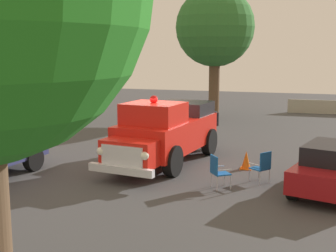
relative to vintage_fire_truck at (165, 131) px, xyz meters
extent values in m
plane|color=#424244|center=(-0.44, -0.15, -1.20)|extent=(60.00, 60.00, 0.00)
cylinder|color=black|center=(0.79, -1.64, -0.68)|extent=(0.46, 1.07, 1.04)
cylinder|color=black|center=(-1.20, -1.37, -0.68)|extent=(0.46, 1.07, 1.04)
cylinder|color=black|center=(1.26, 1.83, -0.68)|extent=(0.46, 1.07, 1.04)
cylinder|color=black|center=(-0.72, 2.10, -0.68)|extent=(0.46, 1.07, 1.04)
cube|color=red|center=(0.03, 0.23, -0.15)|extent=(2.74, 5.14, 1.10)
cube|color=red|center=(-0.35, -2.59, -0.28)|extent=(1.87, 1.13, 0.84)
cube|color=red|center=(-0.12, -0.91, 0.75)|extent=(2.11, 1.94, 0.76)
cube|color=#232328|center=(0.24, 1.77, 0.60)|extent=(2.17, 1.95, 0.60)
cube|color=silver|center=(-0.41, -3.04, -0.28)|extent=(1.44, 0.31, 0.64)
cube|color=silver|center=(-0.43, -3.14, -0.70)|extent=(2.25, 0.50, 0.24)
sphere|color=white|center=(0.36, -3.14, -0.20)|extent=(0.29, 0.29, 0.26)
sphere|color=white|center=(-1.19, -2.93, -0.20)|extent=(0.29, 0.29, 0.26)
sphere|color=red|center=(-0.12, -0.91, 1.25)|extent=(0.32, 0.32, 0.28)
cylinder|color=black|center=(5.46, -0.09, -0.86)|extent=(0.43, 0.72, 0.68)
cylinder|color=black|center=(4.68, -2.88, -0.86)|extent=(0.43, 0.72, 0.68)
cube|color=black|center=(5.78, -1.99, -0.02)|extent=(2.01, 2.25, 0.56)
cylinder|color=black|center=(-4.01, -2.40, -0.80)|extent=(0.36, 0.82, 0.80)
cube|color=navy|center=(-4.95, -2.91, -0.25)|extent=(2.17, 2.88, 1.00)
cylinder|color=#B7BABF|center=(1.18, 2.69, -0.98)|extent=(0.03, 0.03, 0.44)
cylinder|color=#B7BABF|center=(0.74, 2.76, -0.98)|extent=(0.03, 0.03, 0.44)
cylinder|color=#B7BABF|center=(1.24, 3.13, -0.98)|extent=(0.03, 0.03, 0.44)
cylinder|color=#B7BABF|center=(0.81, 3.19, -0.98)|extent=(0.03, 0.03, 0.44)
cube|color=beige|center=(0.99, 2.94, -0.74)|extent=(0.54, 0.54, 0.04)
cube|color=beige|center=(1.03, 3.18, -0.46)|extent=(0.48, 0.11, 0.56)
cube|color=#B7BABF|center=(1.23, 2.91, -0.58)|extent=(0.10, 0.44, 0.03)
cube|color=#B7BABF|center=(0.76, 2.98, -0.58)|extent=(0.10, 0.44, 0.03)
cylinder|color=#B7BABF|center=(2.60, -2.13, -0.98)|extent=(0.04, 0.04, 0.44)
cylinder|color=#B7BABF|center=(2.85, -2.49, -0.98)|extent=(0.04, 0.04, 0.44)
cylinder|color=#B7BABF|center=(2.24, -2.39, -0.98)|extent=(0.04, 0.04, 0.44)
cylinder|color=#B7BABF|center=(2.50, -2.75, -0.98)|extent=(0.04, 0.04, 0.44)
cube|color=#1959A5|center=(2.55, -2.44, -0.74)|extent=(0.67, 0.67, 0.04)
cube|color=#1959A5|center=(2.35, -2.58, -0.46)|extent=(0.31, 0.41, 0.56)
cube|color=#B7BABF|center=(2.41, -2.25, -0.58)|extent=(0.38, 0.29, 0.03)
cube|color=#B7BABF|center=(2.69, -2.63, -0.58)|extent=(0.38, 0.29, 0.03)
cylinder|color=#B7BABF|center=(3.28, -1.55, -0.98)|extent=(0.04, 0.04, 0.44)
cylinder|color=#B7BABF|center=(3.54, -1.19, -0.98)|extent=(0.04, 0.04, 0.44)
cylinder|color=#B7BABF|center=(3.64, -1.81, -0.98)|extent=(0.04, 0.04, 0.44)
cylinder|color=#B7BABF|center=(3.90, -1.45, -0.98)|extent=(0.04, 0.04, 0.44)
cube|color=#1959A5|center=(3.59, -1.50, -0.74)|extent=(0.67, 0.67, 0.04)
cube|color=#1959A5|center=(3.78, -1.64, -0.46)|extent=(0.32, 0.41, 0.56)
cube|color=#B7BABF|center=(3.45, -1.69, -0.58)|extent=(0.38, 0.29, 0.03)
cube|color=#B7BABF|center=(3.73, -1.31, -0.58)|extent=(0.38, 0.29, 0.03)
cylinder|color=#383842|center=(1.05, 2.66, -0.97)|extent=(0.15, 0.15, 0.45)
cylinder|color=#383842|center=(0.85, 2.69, -0.97)|extent=(0.15, 0.15, 0.45)
cube|color=#383842|center=(1.08, 2.82, -0.69)|extent=(0.21, 0.46, 0.13)
cube|color=#383842|center=(0.88, 2.85, -0.69)|extent=(0.21, 0.46, 0.13)
cube|color=maroon|center=(1.01, 3.03, -0.39)|extent=(0.43, 0.28, 0.54)
sphere|color=beige|center=(1.00, 3.01, -0.02)|extent=(0.25, 0.25, 0.22)
cylinder|color=#2D334C|center=(0.78, 4.01, -0.76)|extent=(0.16, 0.16, 0.88)
cylinder|color=#2D334C|center=(1.00, 4.00, -0.76)|extent=(0.16, 0.16, 0.88)
cube|color=#26262D|center=(0.89, 4.01, -0.04)|extent=(0.43, 0.28, 0.56)
cylinder|color=#26262D|center=(0.62, 4.02, -0.10)|extent=(0.10, 0.10, 0.60)
cylinder|color=#26262D|center=(1.16, 3.99, -0.10)|extent=(0.10, 0.10, 0.60)
sphere|color=beige|center=(0.89, 4.01, 0.36)|extent=(0.24, 0.24, 0.23)
cylinder|color=brown|center=(-9.65, 4.58, 0.26)|extent=(0.49, 0.49, 2.91)
sphere|color=#2D792F|center=(-9.65, 4.58, 2.97)|extent=(3.58, 3.58, 3.58)
cylinder|color=brown|center=(-0.60, 11.65, 0.72)|extent=(0.65, 0.65, 3.84)
sphere|color=#2D6C2C|center=(-0.60, 11.65, 4.30)|extent=(4.73, 4.73, 4.73)
cube|color=orange|center=(2.97, 0.02, -1.18)|extent=(0.40, 0.40, 0.04)
cone|color=orange|center=(2.97, 0.02, -0.86)|extent=(0.32, 0.32, 0.60)
camera|label=1|loc=(4.95, -15.44, 2.92)|focal=48.14mm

